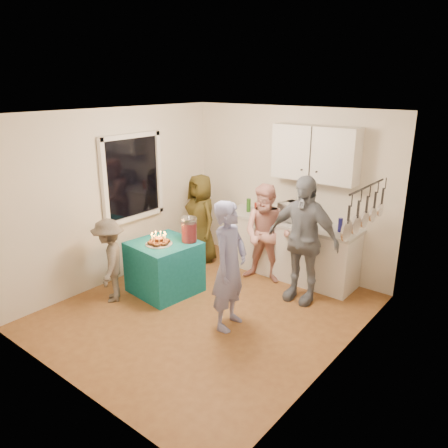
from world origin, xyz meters
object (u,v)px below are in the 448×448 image
Objects in this scene: woman_back_right at (302,239)px; child_near_left at (110,261)px; punch_jar at (189,230)px; woman_back_left at (201,218)px; counter at (287,249)px; microwave at (296,213)px; man_birthday at (230,266)px; party_table at (165,267)px; woman_back_center at (267,234)px.

woman_back_right reaches higher than child_near_left.
woman_back_left is (-0.62, 0.95, -0.18)m from punch_jar.
counter is 6.47× the size of punch_jar.
man_birthday is (0.12, -1.79, -0.23)m from microwave.
punch_jar is 0.21× the size of man_birthday.
woman_back_left is (-0.36, 1.21, 0.37)m from party_table.
man_birthday is at bearing -21.57° from woman_back_left.
party_table is at bearing -123.80° from counter.
punch_jar is at bearing -39.16° from woman_back_left.
woman_back_center is (-0.14, -0.40, 0.33)m from counter.
microwave is 2.82m from child_near_left.
party_table is 0.66m from punch_jar.
woman_back_right is at bearing 83.38° from child_near_left.
woman_back_left reaches higher than counter.
child_near_left is at bearing -140.35° from woman_back_center.
man_birthday reaches higher than microwave.
woman_back_right is at bearing 12.30° from woman_back_left.
microwave is at bearing 32.34° from woman_back_left.
punch_jar reaches higher than counter.
punch_jar is at bearing 45.48° from party_table.
woman_back_right reaches higher than man_birthday.
party_table is 0.72× the size of child_near_left.
counter is 2.72m from child_near_left.
woman_back_right is (1.40, 0.76, -0.04)m from punch_jar.
child_near_left is (-1.47, -2.29, 0.16)m from counter.
woman_back_left reaches higher than punch_jar.
microwave is 0.42× the size of child_near_left.
microwave is 0.58× the size of party_table.
man_birthday is at bearing -107.06° from woman_back_right.
party_table is 2.02m from woman_back_right.
punch_jar is 1.15m from woman_back_left.
woman_back_right reaches higher than punch_jar.
man_birthday reaches higher than woman_back_center.
man_birthday is (1.33, -0.16, 0.44)m from party_table.
party_table is 0.56× the size of woman_back_center.
party_table is at bearing 72.57° from man_birthday.
man_birthday is at bearing -74.31° from microwave.
woman_back_center is 1.28× the size of child_near_left.
microwave is 0.28× the size of woman_back_right.
man_birthday is at bearing 60.13° from child_near_left.
party_table is at bearing -149.57° from woman_back_right.
man_birthday is at bearing -89.85° from woman_back_center.
microwave is at bearing 125.95° from woman_back_right.
microwave is 1.65m from woman_back_left.
microwave is 0.56m from woman_back_center.
woman_back_right is 1.51× the size of child_near_left.
woman_back_left is 1.32m from woman_back_center.
punch_jar is (-0.83, -1.36, 0.50)m from counter.
party_table is at bearing -142.85° from woman_back_center.
woman_back_center is at bearing 54.19° from punch_jar.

